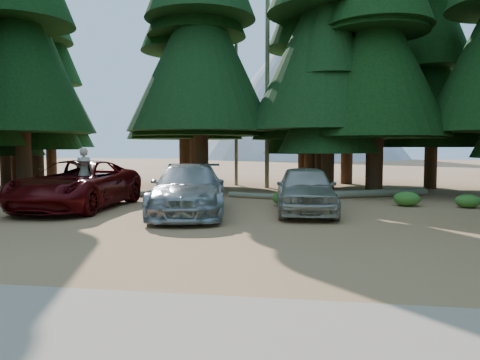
% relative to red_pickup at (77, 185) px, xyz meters
% --- Properties ---
extents(ground, '(160.00, 160.00, 0.00)m').
position_rel_red_pickup_xyz_m(ground, '(5.19, -4.39, -0.89)').
color(ground, '#A56D46').
rests_on(ground, ground).
extents(gravel_strip, '(26.00, 3.50, 0.01)m').
position_rel_red_pickup_xyz_m(gravel_strip, '(5.19, -10.89, -0.89)').
color(gravel_strip, tan).
rests_on(gravel_strip, ground).
extents(forest_belt_north, '(36.00, 7.00, 22.00)m').
position_rel_red_pickup_xyz_m(forest_belt_north, '(5.19, 10.61, -0.89)').
color(forest_belt_north, black).
rests_on(forest_belt_north, ground).
extents(snag_front, '(0.24, 0.24, 12.00)m').
position_rel_red_pickup_xyz_m(snag_front, '(5.99, 10.11, 5.11)').
color(snag_front, '#696554').
rests_on(snag_front, ground).
extents(snag_back, '(0.20, 0.20, 10.00)m').
position_rel_red_pickup_xyz_m(snag_back, '(3.99, 11.61, 4.11)').
color(snag_back, '#696554').
rests_on(snag_back, ground).
extents(mountain_peak, '(48.00, 50.00, 28.00)m').
position_rel_red_pickup_xyz_m(mountain_peak, '(2.60, 83.85, 11.81)').
color(mountain_peak, gray).
rests_on(mountain_peak, ground).
extents(red_pickup, '(3.16, 6.52, 1.79)m').
position_rel_red_pickup_xyz_m(red_pickup, '(0.00, 0.00, 0.00)').
color(red_pickup, '#510609').
rests_on(red_pickup, ground).
extents(silver_minivan_center, '(3.42, 6.16, 1.69)m').
position_rel_red_pickup_xyz_m(silver_minivan_center, '(4.47, -0.82, -0.05)').
color(silver_minivan_center, '#999DA1').
rests_on(silver_minivan_center, ground).
extents(silver_minivan_right, '(2.35, 4.99, 1.65)m').
position_rel_red_pickup_xyz_m(silver_minivan_right, '(8.33, 0.13, -0.07)').
color(silver_minivan_right, '#AFA99C').
rests_on(silver_minivan_right, ground).
extents(frisbee_player, '(0.74, 0.55, 1.84)m').
position_rel_red_pickup_xyz_m(frisbee_player, '(0.23, 0.11, 0.47)').
color(frisbee_player, beige).
rests_on(frisbee_player, ground).
extents(log_left, '(3.62, 1.28, 0.26)m').
position_rel_red_pickup_xyz_m(log_left, '(1.25, 4.50, -0.76)').
color(log_left, '#696554').
rests_on(log_left, ground).
extents(log_mid, '(2.88, 1.24, 0.25)m').
position_rel_red_pickup_xyz_m(log_mid, '(6.21, 4.43, -0.77)').
color(log_mid, '#696554').
rests_on(log_mid, ground).
extents(log_right, '(4.96, 2.80, 0.35)m').
position_rel_red_pickup_xyz_m(log_right, '(11.43, 5.99, -0.72)').
color(log_right, '#696554').
rests_on(log_right, ground).
extents(shrub_far_left, '(0.97, 0.97, 0.54)m').
position_rel_red_pickup_xyz_m(shrub_far_left, '(-0.92, 3.08, -0.63)').
color(shrub_far_left, '#2D7021').
rests_on(shrub_far_left, ground).
extents(shrub_left, '(0.94, 0.94, 0.52)m').
position_rel_red_pickup_xyz_m(shrub_left, '(-1.48, 2.90, -0.63)').
color(shrub_left, '#2D7021').
rests_on(shrub_left, ground).
extents(shrub_center_left, '(1.18, 1.18, 0.65)m').
position_rel_red_pickup_xyz_m(shrub_center_left, '(2.73, 5.05, -0.57)').
color(shrub_center_left, '#2D7021').
rests_on(shrub_center_left, ground).
extents(shrub_center_right, '(0.85, 0.85, 0.47)m').
position_rel_red_pickup_xyz_m(shrub_center_right, '(3.28, 5.61, -0.66)').
color(shrub_center_right, '#2D7021').
rests_on(shrub_center_right, ground).
extents(shrub_right, '(1.11, 1.11, 0.61)m').
position_rel_red_pickup_xyz_m(shrub_right, '(7.57, 2.05, -0.59)').
color(shrub_right, '#2D7021').
rests_on(shrub_right, ground).
extents(shrub_far_right, '(1.02, 1.02, 0.56)m').
position_rel_red_pickup_xyz_m(shrub_far_right, '(12.16, 2.77, -0.61)').
color(shrub_far_right, '#2D7021').
rests_on(shrub_far_right, ground).
extents(shrub_edge_east, '(0.91, 0.91, 0.50)m').
position_rel_red_pickup_xyz_m(shrub_edge_east, '(14.33, 2.59, -0.64)').
color(shrub_edge_east, '#2D7021').
rests_on(shrub_edge_east, ground).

